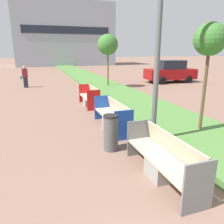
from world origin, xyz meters
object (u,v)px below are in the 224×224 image
at_px(bench_red_frame, 90,98).
at_px(litter_bin, 111,133).
at_px(bench_grey_frame, 163,161).
at_px(sapling_tree_near, 210,41).
at_px(bench_blue_frame, 113,118).
at_px(pedestrian_walking, 25,77).
at_px(parked_car_distant, 170,72).
at_px(sapling_tree_far, 108,45).

height_order(bench_red_frame, litter_bin, litter_bin).
xyz_separation_m(bench_grey_frame, sapling_tree_near, (2.51, 1.82, 2.54)).
xyz_separation_m(bench_blue_frame, bench_red_frame, (-0.01, 3.42, -0.01)).
distance_m(pedestrian_walking, parked_car_distant, 11.66).
bearing_deg(sapling_tree_near, sapling_tree_far, 90.00).
relative_size(litter_bin, pedestrian_walking, 0.63).
bearing_deg(bench_grey_frame, sapling_tree_near, 35.96).
relative_size(sapling_tree_far, parked_car_distant, 0.87).
bearing_deg(sapling_tree_near, bench_blue_frame, 149.58).
bearing_deg(bench_grey_frame, bench_red_frame, 90.04).
bearing_deg(bench_blue_frame, bench_grey_frame, -90.01).
relative_size(bench_red_frame, litter_bin, 1.94).
bearing_deg(bench_grey_frame, litter_bin, 110.85).
relative_size(bench_grey_frame, sapling_tree_far, 0.61).
xyz_separation_m(bench_red_frame, sapling_tree_near, (2.52, -4.90, 2.55)).
height_order(sapling_tree_near, parked_car_distant, sapling_tree_near).
distance_m(bench_grey_frame, bench_blue_frame, 3.30).
relative_size(sapling_tree_near, parked_car_distant, 0.80).
xyz_separation_m(sapling_tree_near, parked_car_distant, (5.91, 10.74, -2.00)).
bearing_deg(bench_blue_frame, sapling_tree_near, -30.42).
bearing_deg(sapling_tree_far, pedestrian_walking, 160.08).
relative_size(bench_grey_frame, bench_red_frame, 1.19).
bearing_deg(parked_car_distant, bench_grey_frame, -120.16).
xyz_separation_m(bench_grey_frame, litter_bin, (-0.62, 1.64, 0.13)).
xyz_separation_m(pedestrian_walking, parked_car_distant, (11.61, -1.07, 0.11)).
bearing_deg(litter_bin, bench_grey_frame, -69.15).
height_order(litter_bin, sapling_tree_near, sapling_tree_near).
bearing_deg(bench_grey_frame, parked_car_distant, 56.18).
height_order(bench_grey_frame, bench_red_frame, same).
bearing_deg(parked_car_distant, sapling_tree_far, -166.73).
distance_m(litter_bin, pedestrian_walking, 12.27).
bearing_deg(pedestrian_walking, sapling_tree_far, -19.92).
bearing_deg(bench_grey_frame, sapling_tree_far, 77.75).
height_order(bench_red_frame, sapling_tree_near, sapling_tree_near).
xyz_separation_m(bench_red_frame, pedestrian_walking, (-3.19, 6.92, 0.44)).
bearing_deg(litter_bin, sapling_tree_near, 3.38).
distance_m(litter_bin, sapling_tree_far, 10.71).
bearing_deg(sapling_tree_near, pedestrian_walking, 115.78).
xyz_separation_m(bench_blue_frame, parked_car_distant, (8.42, 9.27, 0.54)).
bearing_deg(bench_blue_frame, parked_car_distant, 47.75).
distance_m(bench_red_frame, litter_bin, 5.12).
bearing_deg(pedestrian_walking, sapling_tree_near, -64.22).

